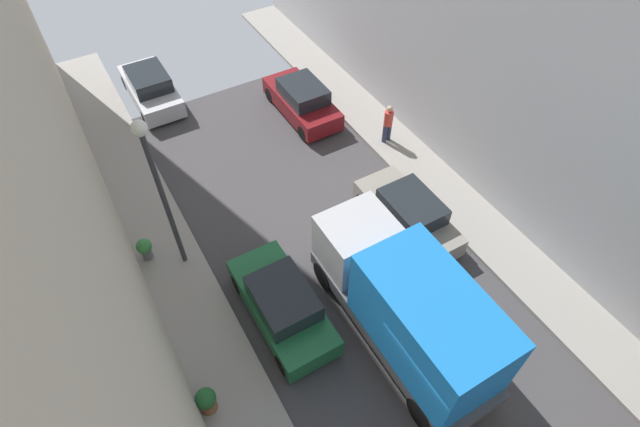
{
  "coord_description": "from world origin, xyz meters",
  "views": [
    {
      "loc": [
        -5.58,
        -3.21,
        13.64
      ],
      "look_at": [
        0.19,
        6.69,
        0.5
      ],
      "focal_mm": 27.76,
      "sensor_mm": 36.0,
      "label": 1
    }
  ],
  "objects_px": {
    "parked_car_right_2": "(408,215)",
    "pedestrian": "(388,123)",
    "parked_car_left_2": "(282,304)",
    "delivery_truck": "(408,306)",
    "parked_car_right_3": "(302,100)",
    "lamp_post": "(157,179)",
    "parked_car_left_3": "(151,88)",
    "potted_plant_3": "(145,248)",
    "potted_plant_2": "(206,400)"
  },
  "relations": [
    {
      "from": "pedestrian",
      "to": "lamp_post",
      "type": "bearing_deg",
      "value": -170.25
    },
    {
      "from": "parked_car_left_3",
      "to": "parked_car_right_3",
      "type": "distance_m",
      "value": 6.85
    },
    {
      "from": "potted_plant_3",
      "to": "delivery_truck",
      "type": "bearing_deg",
      "value": -49.49
    },
    {
      "from": "parked_car_right_3",
      "to": "lamp_post",
      "type": "height_order",
      "value": "lamp_post"
    },
    {
      "from": "parked_car_left_2",
      "to": "delivery_truck",
      "type": "relative_size",
      "value": 0.64
    },
    {
      "from": "pedestrian",
      "to": "potted_plant_3",
      "type": "height_order",
      "value": "pedestrian"
    },
    {
      "from": "lamp_post",
      "to": "potted_plant_3",
      "type": "bearing_deg",
      "value": 145.51
    },
    {
      "from": "lamp_post",
      "to": "parked_car_right_3",
      "type": "bearing_deg",
      "value": 34.83
    },
    {
      "from": "parked_car_right_3",
      "to": "parked_car_right_2",
      "type": "bearing_deg",
      "value": -90.0
    },
    {
      "from": "parked_car_left_3",
      "to": "pedestrian",
      "type": "distance_m",
      "value": 10.71
    },
    {
      "from": "parked_car_left_2",
      "to": "parked_car_left_3",
      "type": "xyz_separation_m",
      "value": [
        0.0,
        12.8,
        0.0
      ]
    },
    {
      "from": "parked_car_right_2",
      "to": "parked_car_left_2",
      "type": "bearing_deg",
      "value": -169.79
    },
    {
      "from": "parked_car_right_2",
      "to": "pedestrian",
      "type": "bearing_deg",
      "value": 63.7
    },
    {
      "from": "delivery_truck",
      "to": "potted_plant_2",
      "type": "relative_size",
      "value": 7.22
    },
    {
      "from": "parked_car_left_2",
      "to": "potted_plant_2",
      "type": "height_order",
      "value": "parked_car_left_2"
    },
    {
      "from": "delivery_truck",
      "to": "parked_car_right_2",
      "type": "bearing_deg",
      "value": 51.12
    },
    {
      "from": "potted_plant_3",
      "to": "parked_car_left_2",
      "type": "bearing_deg",
      "value": -55.2
    },
    {
      "from": "potted_plant_2",
      "to": "delivery_truck",
      "type": "bearing_deg",
      "value": -8.56
    },
    {
      "from": "parked_car_left_3",
      "to": "parked_car_right_2",
      "type": "relative_size",
      "value": 1.0
    },
    {
      "from": "pedestrian",
      "to": "parked_car_left_3",
      "type": "bearing_deg",
      "value": 134.08
    },
    {
      "from": "parked_car_left_3",
      "to": "pedestrian",
      "type": "xyz_separation_m",
      "value": [
        7.44,
        -7.69,
        0.35
      ]
    },
    {
      "from": "delivery_truck",
      "to": "potted_plant_3",
      "type": "relative_size",
      "value": 7.75
    },
    {
      "from": "parked_car_left_2",
      "to": "parked_car_right_3",
      "type": "bearing_deg",
      "value": 57.83
    },
    {
      "from": "delivery_truck",
      "to": "lamp_post",
      "type": "distance_m",
      "value": 7.77
    },
    {
      "from": "parked_car_left_3",
      "to": "parked_car_right_3",
      "type": "height_order",
      "value": "same"
    },
    {
      "from": "parked_car_right_2",
      "to": "potted_plant_2",
      "type": "distance_m",
      "value": 8.8
    },
    {
      "from": "pedestrian",
      "to": "potted_plant_2",
      "type": "height_order",
      "value": "pedestrian"
    },
    {
      "from": "potted_plant_2",
      "to": "potted_plant_3",
      "type": "distance_m",
      "value": 5.72
    },
    {
      "from": "delivery_truck",
      "to": "potted_plant_2",
      "type": "xyz_separation_m",
      "value": [
        -5.74,
        0.86,
        -1.15
      ]
    },
    {
      "from": "parked_car_right_2",
      "to": "lamp_post",
      "type": "height_order",
      "value": "lamp_post"
    },
    {
      "from": "parked_car_left_3",
      "to": "delivery_truck",
      "type": "distance_m",
      "value": 15.45
    },
    {
      "from": "parked_car_right_2",
      "to": "potted_plant_2",
      "type": "bearing_deg",
      "value": -163.59
    },
    {
      "from": "parked_car_left_2",
      "to": "potted_plant_3",
      "type": "distance_m",
      "value": 5.13
    },
    {
      "from": "delivery_truck",
      "to": "lamp_post",
      "type": "xyz_separation_m",
      "value": [
        -4.6,
        5.88,
        2.15
      ]
    },
    {
      "from": "parked_car_right_2",
      "to": "lamp_post",
      "type": "distance_m",
      "value": 8.37
    },
    {
      "from": "parked_car_left_3",
      "to": "parked_car_right_3",
      "type": "xyz_separation_m",
      "value": [
        5.4,
        -4.21,
        0.0
      ]
    },
    {
      "from": "potted_plant_2",
      "to": "parked_car_right_3",
      "type": "bearing_deg",
      "value": 50.11
    },
    {
      "from": "parked_car_left_2",
      "to": "delivery_truck",
      "type": "bearing_deg",
      "value": -41.34
    },
    {
      "from": "parked_car_left_2",
      "to": "parked_car_right_2",
      "type": "bearing_deg",
      "value": 10.21
    },
    {
      "from": "pedestrian",
      "to": "delivery_truck",
      "type": "bearing_deg",
      "value": -122.37
    },
    {
      "from": "parked_car_right_2",
      "to": "delivery_truck",
      "type": "relative_size",
      "value": 0.64
    },
    {
      "from": "potted_plant_3",
      "to": "lamp_post",
      "type": "distance_m",
      "value": 3.52
    },
    {
      "from": "parked_car_right_2",
      "to": "delivery_truck",
      "type": "bearing_deg",
      "value": -128.88
    },
    {
      "from": "parked_car_right_3",
      "to": "delivery_truck",
      "type": "distance_m",
      "value": 11.34
    },
    {
      "from": "parked_car_left_3",
      "to": "potted_plant_3",
      "type": "distance_m",
      "value": 9.07
    },
    {
      "from": "parked_car_left_3",
      "to": "potted_plant_3",
      "type": "xyz_separation_m",
      "value": [
        -2.93,
        -8.59,
        -0.07
      ]
    },
    {
      "from": "parked_car_left_2",
      "to": "lamp_post",
      "type": "relative_size",
      "value": 0.72
    },
    {
      "from": "parked_car_left_2",
      "to": "parked_car_right_2",
      "type": "xyz_separation_m",
      "value": [
        5.4,
        0.97,
        0.0
      ]
    },
    {
      "from": "parked_car_right_3",
      "to": "potted_plant_3",
      "type": "height_order",
      "value": "parked_car_right_3"
    },
    {
      "from": "parked_car_left_2",
      "to": "parked_car_right_3",
      "type": "distance_m",
      "value": 10.14
    }
  ]
}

